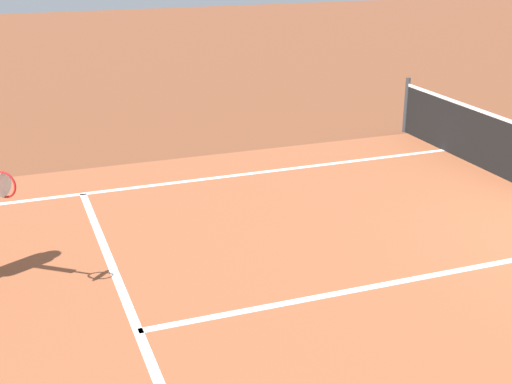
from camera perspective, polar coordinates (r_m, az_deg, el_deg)
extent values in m
cube|color=white|center=(10.90, -11.53, 0.15)|extent=(0.10, 11.89, 0.01)
cube|color=white|center=(7.16, -9.55, -11.10)|extent=(8.22, 0.10, 0.01)
cube|color=white|center=(8.24, 12.93, -6.86)|extent=(0.10, 6.40, 0.01)
cylinder|color=#33383D|center=(14.02, 12.13, 6.93)|extent=(0.09, 0.09, 1.07)
torus|color=red|center=(7.28, -19.84, 0.57)|extent=(0.19, 0.24, 0.28)
cylinder|color=silver|center=(7.28, -19.84, 0.57)|extent=(0.20, 0.15, 0.25)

